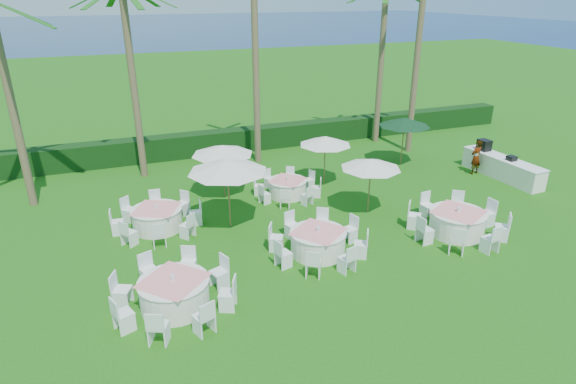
% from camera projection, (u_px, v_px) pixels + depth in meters
% --- Properties ---
extents(ground, '(120.00, 120.00, 0.00)m').
position_uv_depth(ground, '(339.00, 251.00, 16.25)').
color(ground, '#1D580F').
rests_on(ground, ground).
extents(hedge, '(34.00, 1.00, 1.20)m').
position_uv_depth(hedge, '(241.00, 140.00, 26.34)').
color(hedge, black).
rests_on(hedge, ground).
extents(ocean, '(260.00, 260.00, 0.00)m').
position_uv_depth(ocean, '(126.00, 31.00, 103.95)').
color(ocean, '#062144').
rests_on(ocean, ground).
extents(banquet_table_a, '(3.35, 3.35, 1.03)m').
position_uv_depth(banquet_table_a, '(174.00, 293.00, 13.25)').
color(banquet_table_a, white).
rests_on(banquet_table_a, ground).
extents(banquet_table_b, '(3.27, 3.27, 0.99)m').
position_uv_depth(banquet_table_b, '(318.00, 242.00, 15.98)').
color(banquet_table_b, white).
rests_on(banquet_table_b, ground).
extents(banquet_table_c, '(3.49, 3.49, 1.04)m').
position_uv_depth(banquet_table_c, '(457.00, 222.00, 17.28)').
color(banquet_table_c, white).
rests_on(banquet_table_c, ground).
extents(banquet_table_d, '(3.25, 3.25, 0.98)m').
position_uv_depth(banquet_table_d, '(157.00, 218.00, 17.65)').
color(banquet_table_d, white).
rests_on(banquet_table_d, ground).
extents(banquet_table_e, '(2.82, 2.82, 0.88)m').
position_uv_depth(banquet_table_e, '(288.00, 187.00, 20.53)').
color(banquet_table_e, white).
rests_on(banquet_table_e, ground).
extents(umbrella_a, '(2.89, 2.89, 2.63)m').
position_uv_depth(umbrella_a, '(228.00, 166.00, 17.06)').
color(umbrella_a, brown).
rests_on(umbrella_a, ground).
extents(umbrella_b, '(2.35, 2.35, 2.23)m').
position_uv_depth(umbrella_b, '(371.00, 164.00, 18.36)').
color(umbrella_b, brown).
rests_on(umbrella_b, ground).
extents(umbrella_c, '(2.57, 2.57, 2.28)m').
position_uv_depth(umbrella_c, '(222.00, 150.00, 19.81)').
color(umbrella_c, brown).
rests_on(umbrella_c, ground).
extents(umbrella_d, '(2.31, 2.31, 2.27)m').
position_uv_depth(umbrella_d, '(325.00, 141.00, 21.07)').
color(umbrella_d, brown).
rests_on(umbrella_d, ground).
extents(umbrella_green, '(2.53, 2.53, 2.42)m').
position_uv_depth(umbrella_green, '(405.00, 122.00, 23.53)').
color(umbrella_green, brown).
rests_on(umbrella_green, ground).
extents(buffet_table, '(1.17, 4.28, 1.51)m').
position_uv_depth(buffet_table, '(501.00, 167.00, 22.50)').
color(buffet_table, white).
rests_on(buffet_table, ground).
extents(staff_person, '(0.67, 0.51, 1.66)m').
position_uv_depth(staff_person, '(476.00, 157.00, 22.84)').
color(staff_person, gray).
rests_on(staff_person, ground).
extents(palm_b, '(4.29, 4.34, 8.46)m').
position_uv_depth(palm_b, '(132.00, 76.00, 21.09)').
color(palm_b, brown).
rests_on(palm_b, ground).
extents(palm_c, '(4.38, 4.23, 11.08)m').
position_uv_depth(palm_c, '(255.00, 40.00, 22.53)').
color(palm_c, brown).
rests_on(palm_c, ground).
extents(palm_d, '(4.40, 4.02, 8.54)m').
position_uv_depth(palm_d, '(381.00, 58.00, 26.34)').
color(palm_d, brown).
rests_on(palm_d, ground).
extents(palm_e, '(4.39, 4.21, 10.82)m').
position_uv_depth(palm_e, '(419.00, 39.00, 24.18)').
color(palm_e, brown).
rests_on(palm_e, ground).
extents(palm_f, '(4.19, 4.39, 7.88)m').
position_uv_depth(palm_f, '(10.00, 99.00, 18.12)').
color(palm_f, brown).
rests_on(palm_f, ground).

